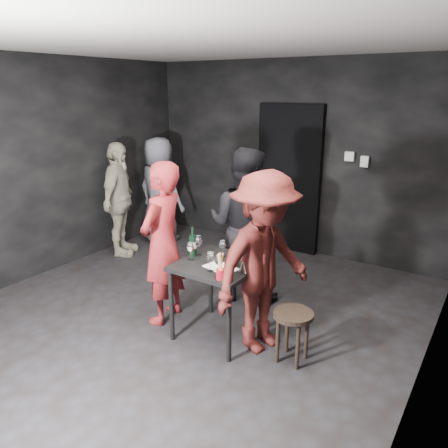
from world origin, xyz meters
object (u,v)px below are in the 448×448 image
Objects in this scene: server_red at (162,236)px; man_maroon at (264,254)px; tasting_table at (219,273)px; stool at (293,322)px; bystander_cream at (119,196)px; breadstick_cup at (221,267)px; woman_black at (244,215)px; bystander_grey at (160,187)px; hand_truck at (248,231)px; wine_bottle at (193,245)px.

server_red is 0.99× the size of man_maroon.
tasting_table reaches higher than stool.
bystander_cream is 6.95× the size of breadstick_cup.
breadstick_cup is at bearing 162.82° from man_maroon.
woman_black is at bearing -122.03° from bystander_cream.
breadstick_cup is (0.44, -1.13, -0.12)m from woman_black.
breadstick_cup is (0.21, -0.29, 0.21)m from tasting_table.
bystander_grey is (-2.05, 0.94, -0.11)m from woman_black.
man_maroon reaches higher than server_red.
server_red is at bearing -178.51° from stool.
server_red is 1.05× the size of bystander_cream.
hand_truck is 2.86m from man_maroon.
hand_truck is 4.04× the size of wine_bottle.
tasting_table is 0.38× the size of woman_black.
server_red is at bearing 164.05° from breadstick_cup.
hand_truck is at bearing 49.62° from man_maroon.
bystander_grey is 7.01× the size of breadstick_cup.
bystander_cream is at bearing 153.79° from wine_bottle.
hand_truck is 1.91m from woman_black.
stool is (0.77, -0.00, -0.28)m from tasting_table.
tasting_table is 3.03× the size of breadstick_cup.
breadstick_cup is at bearing 142.42° from bystander_grey.
man_maroon reaches higher than breadstick_cup.
woman_black reaches higher than hand_truck.
man_maroon reaches higher than hand_truck.
hand_truck reaches higher than tasting_table.
man_maroon is 3.22m from bystander_grey.
bystander_grey is 3.24m from breadstick_cup.
wine_bottle is 1.18× the size of breadstick_cup.
woman_black is at bearing 57.36° from man_maroon.
wine_bottle is at bearing 140.24° from bystander_grey.
tasting_table is 0.38m from wine_bottle.
wine_bottle is (-1.08, 0.02, 0.49)m from stool.
woman_black reaches higher than tasting_table.
man_maroon is 1.05× the size of bystander_grey.
woman_black reaches higher than breadstick_cup.
bystander_cream is (-3.15, 1.04, 0.49)m from stool.
tasting_table is 0.41× the size of server_red.
wine_bottle is at bearing 150.01° from breadstick_cup.
woman_black reaches higher than bystander_cream.
bystander_cream is at bearing 153.01° from breadstick_cup.
bystander_cream is (-2.82, 0.98, -0.05)m from man_maroon.
bystander_grey is 5.92× the size of wine_bottle.
tasting_table is at bearing -3.10° from wine_bottle.
wine_bottle is (0.75, -2.37, 0.65)m from hand_truck.
tasting_table is 2.61m from bystander_cream.
bystander_cream is at bearing -14.22° from woman_black.
tasting_table is at bearing -140.38° from bystander_cream.
woman_black is 1.04m from man_maroon.
stool is 1.90× the size of breadstick_cup.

